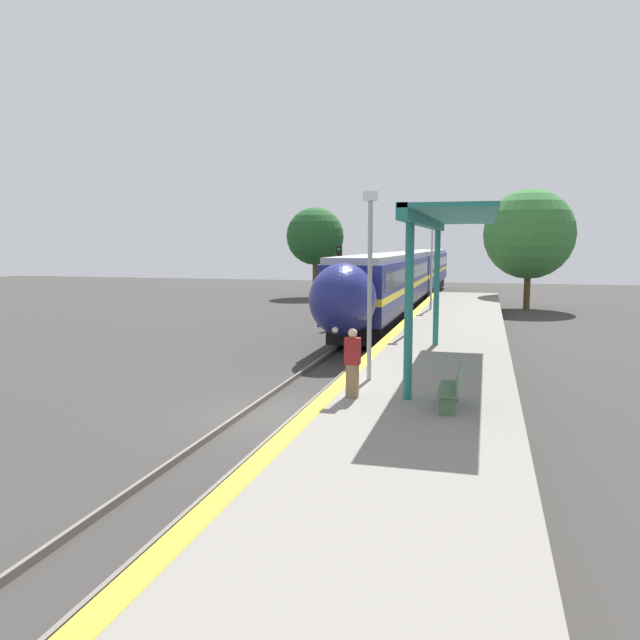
{
  "coord_description": "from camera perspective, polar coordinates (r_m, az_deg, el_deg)",
  "views": [
    {
      "loc": [
        5.39,
        -15.19,
        4.53
      ],
      "look_at": [
        0.58,
        2.82,
        2.25
      ],
      "focal_mm": 35.0,
      "sensor_mm": 36.0,
      "label": 1
    }
  ],
  "objects": [
    {
      "name": "background_tree_left",
      "position": [
        53.52,
        -0.45,
        7.65
      ],
      "size": [
        4.88,
        4.88,
        7.62
      ],
      "color": "brown",
      "rests_on": "ground_plane"
    },
    {
      "name": "background_tree_right",
      "position": [
        45.69,
        18.59,
        7.46
      ],
      "size": [
        6.19,
        6.19,
        8.31
      ],
      "color": "brown",
      "rests_on": "ground_plane"
    },
    {
      "name": "station_canopy",
      "position": [
        18.24,
        11.57,
        8.49
      ],
      "size": [
        2.02,
        11.1,
        4.4
      ],
      "color": "#1E6B66",
      "rests_on": "platform_right"
    },
    {
      "name": "lamppost_near",
      "position": [
        16.21,
        4.58,
        4.34
      ],
      "size": [
        0.36,
        0.2,
        4.89
      ],
      "color": "#9E9EA3",
      "rests_on": "platform_right"
    },
    {
      "name": "platform_right",
      "position": [
        15.79,
        9.27,
        -7.98
      ],
      "size": [
        4.57,
        64.0,
        0.97
      ],
      "color": "gray",
      "rests_on": "ground_plane"
    },
    {
      "name": "railway_signal",
      "position": [
        34.38,
        1.77,
        3.91
      ],
      "size": [
        0.28,
        0.28,
        4.41
      ],
      "color": "#59595E",
      "rests_on": "ground_plane"
    },
    {
      "name": "train",
      "position": [
        44.52,
        8.0,
        4.01
      ],
      "size": [
        2.73,
        44.2,
        3.97
      ],
      "color": "black",
      "rests_on": "ground_plane"
    },
    {
      "name": "ground_plane",
      "position": [
        16.75,
        -4.47,
        -8.75
      ],
      "size": [
        120.0,
        120.0,
        0.0
      ],
      "primitive_type": "plane",
      "color": "#383533"
    },
    {
      "name": "platform_bench",
      "position": [
        13.93,
        12.07,
        -6.0
      ],
      "size": [
        0.44,
        1.67,
        0.89
      ],
      "color": "#4C6B4C",
      "rests_on": "platform_right"
    },
    {
      "name": "lamppost_mid",
      "position": [
        25.42,
        8.39,
        5.24
      ],
      "size": [
        0.36,
        0.2,
        4.89
      ],
      "color": "#9E9EA3",
      "rests_on": "platform_right"
    },
    {
      "name": "rail_right",
      "position": [
        16.51,
        -2.09,
        -8.69
      ],
      "size": [
        0.08,
        90.0,
        0.15
      ],
      "primitive_type": "cube",
      "color": "slate",
      "rests_on": "ground_plane"
    },
    {
      "name": "lamppost_far",
      "position": [
        34.69,
        10.18,
        5.65
      ],
      "size": [
        0.36,
        0.2,
        4.89
      ],
      "color": "#9E9EA3",
      "rests_on": "platform_right"
    },
    {
      "name": "rail_left",
      "position": [
        16.97,
        -6.79,
        -8.3
      ],
      "size": [
        0.08,
        90.0,
        0.15
      ],
      "primitive_type": "cube",
      "color": "slate",
      "rests_on": "ground_plane"
    },
    {
      "name": "person_waiting",
      "position": [
        14.51,
        2.98,
        -3.87
      ],
      "size": [
        0.36,
        0.22,
        1.63
      ],
      "color": "#7F6647",
      "rests_on": "platform_right"
    }
  ]
}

